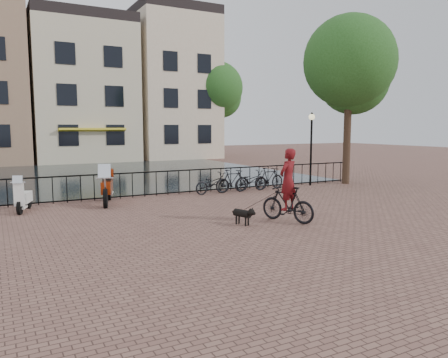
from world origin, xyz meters
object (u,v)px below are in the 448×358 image
lamp_post (311,136)px  dog (242,216)px  motorcycle (107,182)px  scooter (24,192)px  cyclist (288,190)px

lamp_post → dog: lamp_post is taller
motorcycle → scooter: bearing=-159.5°
lamp_post → dog: (-7.28, -5.89, -2.11)m
lamp_post → scooter: size_ratio=2.36×
lamp_post → scooter: 12.87m
dog → motorcycle: (-2.64, 5.35, 0.52)m
lamp_post → motorcycle: 10.06m
cyclist → dog: size_ratio=3.06×
motorcycle → scooter: (-2.81, -0.16, -0.14)m
dog → scooter: bearing=118.5°
cyclist → scooter: size_ratio=1.75×
scooter → lamp_post: bearing=21.2°
lamp_post → scooter: bearing=-176.9°
lamp_post → scooter: lamp_post is taller
dog → scooter: (-5.45, 5.20, 0.38)m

